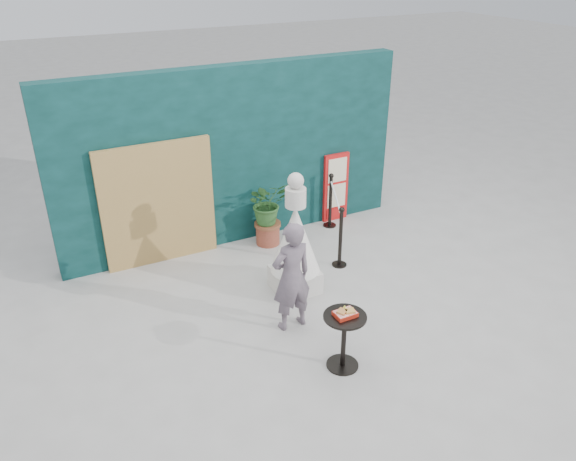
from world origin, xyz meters
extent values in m
plane|color=#ADAAA5|center=(0.00, 0.00, 0.00)|extent=(60.00, 60.00, 0.00)
cube|color=black|center=(0.00, 3.15, 1.50)|extent=(6.00, 0.30, 3.00)
cube|color=tan|center=(-1.40, 2.94, 1.00)|extent=(1.80, 0.08, 2.00)
imported|color=slate|center=(-0.37, 0.38, 0.78)|extent=(0.59, 0.40, 1.56)
cube|color=red|center=(1.90, 2.96, 0.65)|extent=(0.50, 0.06, 1.30)
cube|color=beige|center=(1.90, 2.92, 1.00)|extent=(0.38, 0.02, 0.45)
cube|color=beige|center=(1.90, 2.92, 0.50)|extent=(0.38, 0.02, 0.45)
cube|color=red|center=(1.90, 2.92, 0.15)|extent=(0.38, 0.02, 0.18)
cube|color=beige|center=(0.10, 1.16, 0.17)|extent=(0.63, 0.63, 0.34)
cone|color=white|center=(0.10, 1.16, 0.86)|extent=(0.73, 0.73, 1.03)
cylinder|color=silver|center=(0.10, 1.16, 1.51)|extent=(0.30, 0.30, 0.27)
sphere|color=silver|center=(0.10, 1.16, 1.76)|extent=(0.23, 0.23, 0.23)
cylinder|color=black|center=(-0.19, -0.64, 0.01)|extent=(0.40, 0.40, 0.02)
cylinder|color=black|center=(-0.19, -0.64, 0.36)|extent=(0.06, 0.06, 0.72)
cylinder|color=black|center=(-0.19, -0.64, 0.73)|extent=(0.52, 0.52, 0.03)
cube|color=#AE2212|center=(-0.19, -0.64, 0.78)|extent=(0.26, 0.19, 0.05)
cube|color=red|center=(-0.19, -0.64, 0.80)|extent=(0.24, 0.17, 0.00)
cube|color=#C68448|center=(-0.23, -0.63, 0.82)|extent=(0.15, 0.14, 0.02)
cube|color=#DFB851|center=(-0.14, -0.66, 0.82)|extent=(0.13, 0.13, 0.02)
cone|color=yellow|center=(-0.17, -0.59, 0.83)|extent=(0.06, 0.06, 0.06)
cylinder|color=#993D32|center=(0.36, 2.67, 0.17)|extent=(0.41, 0.41, 0.34)
cylinder|color=brown|center=(0.36, 2.67, 0.37)|extent=(0.45, 0.45, 0.06)
imported|color=#285323|center=(0.36, 2.67, 0.77)|extent=(0.67, 0.58, 0.75)
cylinder|color=black|center=(1.07, 1.46, 0.01)|extent=(0.24, 0.24, 0.02)
cylinder|color=black|center=(1.07, 1.46, 0.48)|extent=(0.06, 0.06, 0.96)
sphere|color=black|center=(1.07, 1.46, 0.99)|extent=(0.09, 0.09, 0.09)
cylinder|color=black|center=(1.67, 2.76, 0.01)|extent=(0.24, 0.24, 0.02)
cylinder|color=black|center=(1.67, 2.76, 0.48)|extent=(0.06, 0.06, 0.96)
sphere|color=black|center=(1.67, 2.76, 0.99)|extent=(0.09, 0.09, 0.09)
cylinder|color=white|center=(1.37, 2.11, 0.88)|extent=(0.63, 1.31, 0.03)
camera|label=1|loc=(-3.28, -5.15, 4.66)|focal=35.00mm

